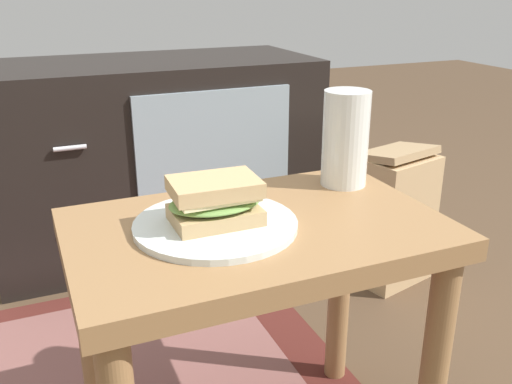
{
  "coord_description": "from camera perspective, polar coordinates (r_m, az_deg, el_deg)",
  "views": [
    {
      "loc": [
        -0.31,
        -0.71,
        0.8
      ],
      "look_at": [
        -0.0,
        0.0,
        0.51
      ],
      "focal_mm": 39.73,
      "sensor_mm": 36.0,
      "label": 1
    }
  ],
  "objects": [
    {
      "name": "plate",
      "position": [
        0.83,
        -4.09,
        -3.31
      ],
      "size": [
        0.24,
        0.24,
        0.01
      ],
      "primitive_type": "cylinder",
      "color": "silver",
      "rests_on": "side_table"
    },
    {
      "name": "tv_cabinet",
      "position": [
        1.78,
        -10.08,
        3.64
      ],
      "size": [
        0.96,
        0.46,
        0.58
      ],
      "color": "black",
      "rests_on": "ground"
    },
    {
      "name": "sandwich_front",
      "position": [
        0.82,
        -4.16,
        -0.9
      ],
      "size": [
        0.14,
        0.1,
        0.07
      ],
      "color": "tan",
      "rests_on": "plate"
    },
    {
      "name": "beer_glass",
      "position": [
        1.0,
        8.98,
        5.14
      ],
      "size": [
        0.08,
        0.08,
        0.17
      ],
      "color": "silver",
      "rests_on": "side_table"
    },
    {
      "name": "side_table",
      "position": [
        0.89,
        0.08,
        -8.47
      ],
      "size": [
        0.56,
        0.36,
        0.46
      ],
      "color": "olive",
      "rests_on": "ground"
    },
    {
      "name": "paper_bag",
      "position": [
        1.61,
        13.49,
        -2.37
      ],
      "size": [
        0.23,
        0.21,
        0.39
      ],
      "color": "tan",
      "rests_on": "ground"
    }
  ]
}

